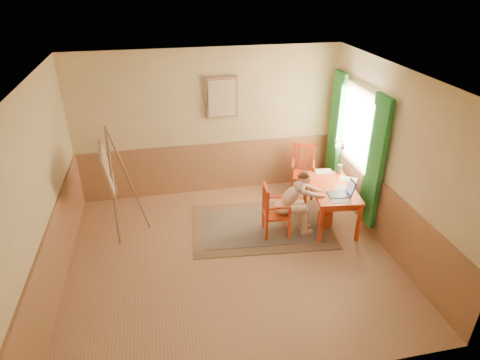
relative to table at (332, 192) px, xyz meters
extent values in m
cube|color=#AE7B55|center=(-1.86, -0.60, -0.64)|extent=(5.00, 4.50, 0.02)
cube|color=white|center=(-1.86, -0.60, 2.18)|extent=(5.00, 4.50, 0.02)
cube|color=#D2B780|center=(-1.86, 1.66, 0.77)|extent=(5.00, 0.02, 2.80)
cube|color=#D2B780|center=(-1.86, -2.86, 0.77)|extent=(5.00, 0.02, 2.80)
cube|color=#D2B780|center=(-4.37, -0.60, 0.77)|extent=(0.02, 4.50, 2.80)
cube|color=#D2B780|center=(0.65, -0.60, 0.77)|extent=(0.02, 4.50, 2.80)
cube|color=#A16F49|center=(-1.86, 1.63, -0.13)|extent=(5.00, 0.04, 1.00)
cube|color=#A16F49|center=(-4.34, -0.60, -0.13)|extent=(0.04, 4.50, 1.00)
cube|color=#A16F49|center=(0.62, -0.60, -0.13)|extent=(0.04, 4.50, 1.00)
cube|color=white|center=(0.61, 0.50, 0.92)|extent=(0.02, 1.00, 1.30)
cube|color=#997253|center=(0.59, 0.50, 0.92)|extent=(0.03, 1.12, 1.42)
cube|color=green|center=(0.54, -0.28, 0.62)|extent=(0.08, 0.45, 2.20)
cube|color=green|center=(0.54, 1.28, 0.62)|extent=(0.08, 0.45, 2.20)
cube|color=#997253|center=(-1.61, 1.61, 1.27)|extent=(0.60, 0.04, 0.76)
cube|color=beige|center=(-1.61, 1.59, 1.27)|extent=(0.50, 0.02, 0.66)
cube|color=#8C7251|center=(-1.19, 0.13, -0.62)|extent=(2.54, 1.81, 0.01)
cube|color=black|center=(-1.19, 0.13, -0.62)|extent=(2.10, 1.38, 0.01)
cube|color=#D5421A|center=(0.00, 0.00, 0.07)|extent=(0.86, 1.28, 0.04)
cube|color=#D5421A|center=(0.00, 0.00, 0.00)|extent=(0.74, 1.16, 0.10)
cube|color=#D5421A|center=(-0.37, -0.51, -0.29)|extent=(0.06, 0.06, 0.68)
cube|color=#D5421A|center=(0.25, -0.59, -0.29)|extent=(0.06, 0.06, 0.68)
cube|color=#D5421A|center=(-0.25, 0.59, -0.29)|extent=(0.06, 0.06, 0.68)
cube|color=#D5421A|center=(0.37, 0.51, -0.29)|extent=(0.06, 0.06, 0.68)
cube|color=#D5421A|center=(-1.01, -0.13, -0.24)|extent=(0.46, 0.44, 0.04)
cube|color=#D5421A|center=(-1.21, -0.29, -0.44)|extent=(0.05, 0.05, 0.37)
cube|color=#D5421A|center=(-0.84, -0.32, -0.44)|extent=(0.05, 0.05, 0.37)
cube|color=#D5421A|center=(-1.18, 0.07, -0.44)|extent=(0.05, 0.05, 0.37)
cube|color=#D5421A|center=(-0.80, 0.03, -0.44)|extent=(0.05, 0.05, 0.37)
cube|color=#D5421A|center=(-1.21, -0.29, 0.04)|extent=(0.05, 0.05, 0.50)
cube|color=#D5421A|center=(-1.18, 0.07, 0.04)|extent=(0.05, 0.05, 0.50)
cube|color=#D5421A|center=(-1.20, -0.11, 0.26)|extent=(0.08, 0.41, 0.06)
cube|color=#D5421A|center=(-1.20, -0.20, 0.02)|extent=(0.03, 0.04, 0.41)
cube|color=#D5421A|center=(-1.20, -0.11, 0.02)|extent=(0.03, 0.04, 0.41)
cube|color=#D5421A|center=(-1.19, -0.02, 0.02)|extent=(0.03, 0.04, 0.41)
cube|color=#D5421A|center=(-1.02, -0.31, -0.02)|extent=(0.38, 0.07, 0.03)
cube|color=#D5421A|center=(-0.85, -0.32, -0.12)|extent=(0.04, 0.04, 0.20)
cube|color=#D5421A|center=(-0.99, 0.05, -0.02)|extent=(0.38, 0.07, 0.03)
cube|color=#D5421A|center=(-0.81, 0.03, -0.12)|extent=(0.04, 0.04, 0.20)
cube|color=#D5421A|center=(-0.13, 1.07, -0.20)|extent=(0.58, 0.59, 0.05)
cube|color=#D5421A|center=(-0.25, 1.33, -0.43)|extent=(0.06, 0.06, 0.41)
cube|color=#D5421A|center=(-0.39, 0.95, -0.43)|extent=(0.06, 0.06, 0.41)
cube|color=#D5421A|center=(0.12, 1.20, -0.43)|extent=(0.06, 0.06, 0.41)
cube|color=#D5421A|center=(-0.02, 0.81, -0.43)|extent=(0.06, 0.06, 0.41)
cube|color=#D5421A|center=(-0.25, 1.33, 0.10)|extent=(0.06, 0.06, 0.55)
cube|color=#D5421A|center=(0.12, 1.20, 0.10)|extent=(0.06, 0.06, 0.55)
cube|color=#D5421A|center=(-0.06, 1.26, 0.35)|extent=(0.43, 0.20, 0.06)
cube|color=#D5421A|center=(-0.16, 1.30, 0.08)|extent=(0.05, 0.04, 0.45)
cube|color=#D5421A|center=(-0.06, 1.26, 0.08)|extent=(0.05, 0.04, 0.45)
cube|color=#D5421A|center=(0.03, 1.23, 0.08)|extent=(0.05, 0.04, 0.45)
cube|color=#D5421A|center=(-0.32, 1.14, 0.04)|extent=(0.18, 0.40, 0.04)
cube|color=#D5421A|center=(-0.39, 0.96, -0.07)|extent=(0.05, 0.05, 0.22)
cube|color=#D5421A|center=(0.05, 1.00, 0.04)|extent=(0.18, 0.40, 0.04)
cube|color=#D5421A|center=(-0.02, 0.82, -0.07)|extent=(0.05, 0.05, 0.22)
ellipsoid|color=beige|center=(-0.92, -0.12, -0.12)|extent=(0.29, 0.34, 0.21)
cylinder|color=beige|center=(-0.74, -0.22, -0.13)|extent=(0.41, 0.18, 0.14)
cylinder|color=beige|center=(-0.72, -0.06, -0.13)|extent=(0.41, 0.18, 0.14)
cylinder|color=beige|center=(-0.55, -0.24, -0.37)|extent=(0.11, 0.11, 0.46)
cylinder|color=beige|center=(-0.53, -0.07, -0.37)|extent=(0.11, 0.11, 0.46)
cube|color=beige|center=(-0.49, -0.24, -0.60)|extent=(0.20, 0.10, 0.07)
cube|color=beige|center=(-0.48, -0.08, -0.60)|extent=(0.20, 0.10, 0.07)
ellipsoid|color=beige|center=(-0.79, -0.13, 0.08)|extent=(0.46, 0.30, 0.48)
ellipsoid|color=beige|center=(-0.65, -0.15, 0.25)|extent=(0.21, 0.29, 0.16)
sphere|color=beige|center=(-0.56, -0.15, 0.40)|extent=(0.20, 0.20, 0.18)
ellipsoid|color=#5B3118|center=(-0.58, -0.15, 0.45)|extent=(0.19, 0.19, 0.13)
sphere|color=#5B3118|center=(-0.65, -0.15, 0.44)|extent=(0.10, 0.10, 0.10)
cylinder|color=beige|center=(-0.58, -0.29, 0.20)|extent=(0.21, 0.12, 0.14)
cylinder|color=beige|center=(-0.37, -0.29, 0.13)|extent=(0.27, 0.11, 0.16)
sphere|color=beige|center=(-0.49, -0.30, 0.17)|extent=(0.09, 0.09, 0.08)
sphere|color=beige|center=(-0.25, -0.27, 0.08)|extent=(0.07, 0.07, 0.07)
cylinder|color=beige|center=(-0.55, -0.02, 0.20)|extent=(0.20, 0.08, 0.14)
cylinder|color=beige|center=(-0.35, -0.06, 0.13)|extent=(0.27, 0.15, 0.16)
sphere|color=beige|center=(-0.47, -0.02, 0.17)|extent=(0.09, 0.09, 0.08)
sphere|color=beige|center=(-0.24, -0.10, 0.08)|extent=(0.07, 0.07, 0.07)
cube|color=#1E2338|center=(-0.01, -0.27, 0.10)|extent=(0.36, 0.27, 0.02)
cube|color=#2D3342|center=(-0.01, -0.27, 0.10)|extent=(0.31, 0.22, 0.00)
cube|color=#1E2338|center=(0.19, -0.29, 0.22)|extent=(0.09, 0.25, 0.23)
cube|color=#99BFF2|center=(0.18, -0.29, 0.22)|extent=(0.07, 0.21, 0.19)
cube|color=white|center=(-0.05, -0.43, 0.09)|extent=(0.35, 0.28, 0.00)
cube|color=white|center=(0.37, 0.21, 0.09)|extent=(0.37, 0.35, 0.00)
cube|color=white|center=(0.08, 0.59, 0.09)|extent=(0.32, 0.25, 0.00)
cube|color=white|center=(0.16, -0.11, 0.09)|extent=(0.37, 0.36, 0.00)
cylinder|color=#3F724C|center=(0.33, 0.49, 0.17)|extent=(0.11, 0.11, 0.16)
cylinder|color=#3F7233|center=(0.29, 0.54, 0.44)|extent=(0.09, 0.12, 0.42)
sphere|color=#728CD8|center=(0.25, 0.60, 0.65)|extent=(0.07, 0.07, 0.06)
cylinder|color=#3F7233|center=(0.31, 0.45, 0.45)|extent=(0.04, 0.10, 0.44)
sphere|color=pink|center=(0.30, 0.40, 0.67)|extent=(0.05, 0.05, 0.04)
cylinder|color=#3F7233|center=(0.34, 0.51, 0.39)|extent=(0.02, 0.05, 0.33)
sphere|color=pink|center=(0.34, 0.53, 0.55)|extent=(0.06, 0.06, 0.05)
cylinder|color=#3F7233|center=(0.31, 0.43, 0.43)|extent=(0.05, 0.14, 0.41)
sphere|color=#728CD8|center=(0.29, 0.36, 0.64)|extent=(0.07, 0.07, 0.06)
cylinder|color=#3F7233|center=(0.36, 0.54, 0.41)|extent=(0.07, 0.10, 0.36)
sphere|color=pink|center=(0.39, 0.58, 0.59)|extent=(0.06, 0.06, 0.05)
cylinder|color=#3F7233|center=(0.35, 0.52, 0.41)|extent=(0.05, 0.06, 0.37)
sphere|color=pink|center=(0.36, 0.54, 0.60)|extent=(0.06, 0.06, 0.05)
cylinder|color=#3F7233|center=(0.36, 0.54, 0.44)|extent=(0.06, 0.12, 0.42)
sphere|color=#728CD8|center=(0.38, 0.60, 0.64)|extent=(0.06, 0.06, 0.05)
cylinder|color=#BF4C28|center=(-0.09, -0.05, -0.50)|extent=(0.26, 0.26, 0.27)
cylinder|color=#8E5D40|center=(-3.58, 0.28, 0.34)|extent=(0.06, 0.36, 1.94)
cylinder|color=#8E5D40|center=(-3.61, 0.59, 0.34)|extent=(0.13, 0.35, 1.94)
cylinder|color=#8E5D40|center=(-3.33, 0.46, 0.34)|extent=(0.51, 0.09, 1.94)
cylinder|color=#8E5D40|center=(-3.62, 0.43, 0.26)|extent=(0.09, 0.54, 0.03)
cube|color=#8E5D40|center=(-3.56, 0.43, 0.26)|extent=(0.12, 0.59, 0.03)
cube|color=#997253|center=(-3.65, 0.43, 0.60)|extent=(0.23, 0.87, 0.64)
cube|color=beige|center=(-3.62, 0.43, 0.60)|extent=(0.18, 0.78, 0.56)
camera|label=1|loc=(-2.77, -5.68, 3.43)|focal=30.86mm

